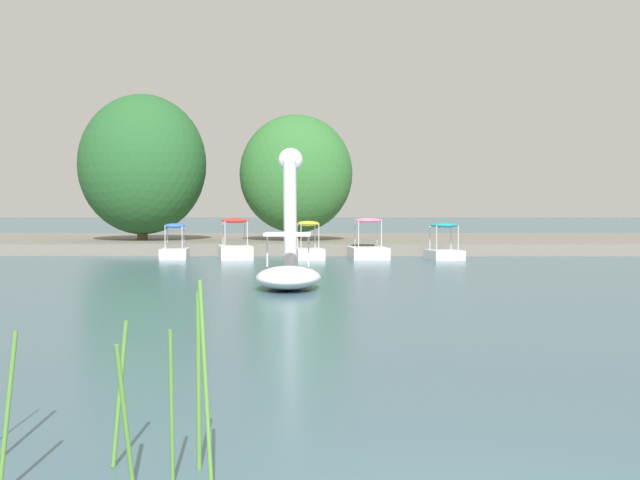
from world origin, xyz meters
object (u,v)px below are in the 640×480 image
at_px(pedal_boat_teal, 444,247).
at_px(pedal_boat_blue, 175,248).
at_px(tree_willow_overhanging, 142,165).
at_px(tree_willow_near_path, 296,174).
at_px(pedal_boat_pink, 368,247).
at_px(pedal_boat_yellow, 308,248).
at_px(pedal_boat_red, 235,247).
at_px(swan_boat, 289,260).

height_order(pedal_boat_teal, pedal_boat_blue, pedal_boat_teal).
distance_m(tree_willow_overhanging, tree_willow_near_path, 7.27).
xyz_separation_m(pedal_boat_teal, pedal_boat_pink, (-2.94, 0.40, -0.02)).
xyz_separation_m(pedal_boat_pink, pedal_boat_yellow, (-2.36, -0.37, -0.00)).
bearing_deg(pedal_boat_pink, pedal_boat_teal, -7.78).
distance_m(pedal_boat_pink, tree_willow_near_path, 7.78).
height_order(pedal_boat_pink, tree_willow_near_path, tree_willow_near_path).
relative_size(pedal_boat_yellow, pedal_boat_red, 0.85).
xyz_separation_m(pedal_boat_yellow, tree_willow_overhanging, (-7.98, 7.08, 3.61)).
bearing_deg(pedal_boat_pink, tree_willow_near_path, 115.75).
bearing_deg(swan_boat, tree_willow_near_path, 91.63).
bearing_deg(swan_boat, pedal_boat_blue, 110.81).
distance_m(pedal_boat_red, tree_willow_overhanging, 9.40).
bearing_deg(pedal_boat_teal, tree_willow_overhanging, 151.83).
relative_size(swan_boat, tree_willow_overhanging, 0.47).
height_order(pedal_boat_yellow, tree_willow_overhanging, tree_willow_overhanging).
bearing_deg(swan_boat, pedal_boat_red, 101.57).
height_order(pedal_boat_red, tree_willow_near_path, tree_willow_near_path).
height_order(swan_boat, pedal_boat_teal, swan_boat).
bearing_deg(tree_willow_near_path, pedal_boat_pink, -64.25).
relative_size(pedal_boat_pink, pedal_boat_blue, 1.24).
height_order(pedal_boat_pink, pedal_boat_yellow, pedal_boat_pink).
xyz_separation_m(pedal_boat_red, tree_willow_near_path, (2.14, 6.73, 3.12)).
bearing_deg(tree_willow_near_path, tree_willow_overhanging, 177.57).
relative_size(pedal_boat_teal, pedal_boat_yellow, 0.95).
distance_m(pedal_boat_teal, tree_willow_overhanging, 15.48).
bearing_deg(tree_willow_near_path, pedal_boat_yellow, -83.87).
bearing_deg(tree_willow_overhanging, pedal_boat_yellow, -41.58).
bearing_deg(pedal_boat_yellow, tree_willow_overhanging, 138.42).
bearing_deg(pedal_boat_teal, pedal_boat_pink, 172.22).
relative_size(pedal_boat_yellow, tree_willow_near_path, 0.37).
distance_m(pedal_boat_blue, tree_willow_overhanging, 8.18).
height_order(swan_boat, pedal_boat_yellow, swan_boat).
xyz_separation_m(pedal_boat_teal, pedal_boat_yellow, (-5.30, 0.03, -0.02)).
bearing_deg(tree_willow_overhanging, pedal_boat_pink, -32.98).
height_order(pedal_boat_blue, tree_willow_near_path, tree_willow_near_path).
height_order(pedal_boat_teal, tree_willow_near_path, tree_willow_near_path).
distance_m(pedal_boat_teal, pedal_boat_yellow, 5.30).
bearing_deg(pedal_boat_red, pedal_boat_yellow, -0.86).
relative_size(swan_boat, pedal_boat_blue, 1.73).
distance_m(swan_boat, pedal_boat_pink, 13.80).
bearing_deg(swan_boat, pedal_boat_teal, 67.49).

